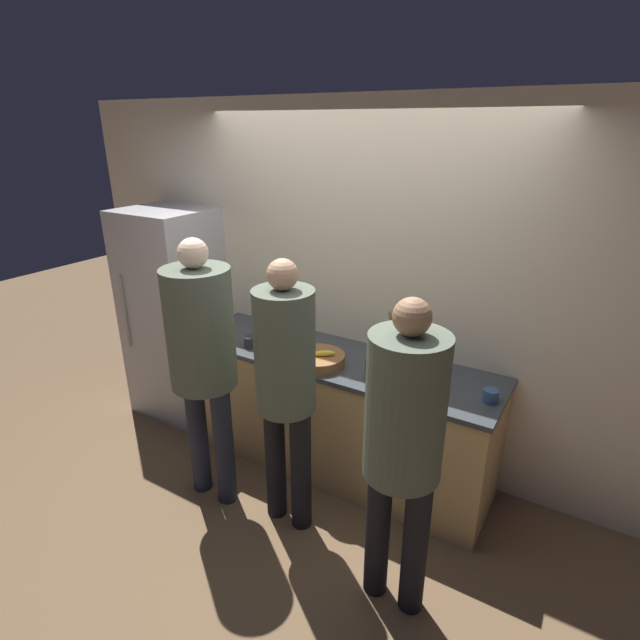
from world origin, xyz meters
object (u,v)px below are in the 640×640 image
Objects in this scene: person_left at (202,347)px; cup_blue at (491,396)px; person_right at (404,434)px; utensil_crock at (391,343)px; bottle_green at (370,369)px; bottle_red at (428,382)px; cup_black at (251,342)px; person_center at (285,376)px; refrigerator at (175,314)px; bottle_dark at (418,361)px; fruit_bowl at (318,359)px.

person_left is 20.41× the size of cup_blue.
person_left reaches higher than person_right.
bottle_green is (0.04, -0.42, -0.00)m from utensil_crock.
bottle_red is (1.27, 0.56, -0.15)m from person_left.
person_right is 1.60m from cup_black.
person_right is 18.36× the size of cup_black.
person_center is at bearing -144.97° from bottle_red.
bottle_dark is (2.17, 0.03, 0.10)m from refrigerator.
refrigerator is at bearing 144.69° from person_left.
person_left is at bearing -83.53° from cup_black.
bottle_green is 0.96m from cup_black.
refrigerator reaches higher than bottle_red.
bottle_dark is 2.68× the size of cup_blue.
bottle_dark reaches higher than cup_blue.
utensil_crock is 3.32× the size of cup_black.
bottle_red is (0.38, 0.01, 0.01)m from bottle_green.
utensil_crock is (0.35, 0.42, 0.04)m from fruit_bowl.
bottle_green is 0.74m from cup_blue.
person_center is at bearing -36.48° from cup_black.
refrigerator is 0.99× the size of person_left.
bottle_dark reaches higher than bottle_red.
cup_black is (-0.06, 0.55, -0.19)m from person_left.
person_left reaches higher than utensil_crock.
cup_blue is (2.66, -0.07, 0.04)m from refrigerator.
person_left reaches higher than cup_blue.
refrigerator is 2.66m from cup_blue.
refrigerator reaches higher than bottle_green.
person_right is (1.39, -0.12, -0.07)m from person_left.
cup_black is at bearing 143.52° from person_center.
cup_blue is at bearing 5.38° from fruit_bowl.
utensil_crock is at bearing 7.17° from refrigerator.
person_right is 0.84m from bottle_green.
refrigerator is 2.32m from bottle_red.
utensil_crock is at bearing 135.46° from bottle_red.
person_right is (0.81, -0.19, 0.00)m from person_center.
person_right reaches higher than bottle_red.
person_left is 1.04× the size of person_center.
person_center is (1.62, -0.67, 0.16)m from refrigerator.
cup_blue is at bearing 29.60° from person_center.
bottle_dark is at bearing 0.91° from refrigerator.
person_center is at bearing -106.88° from utensil_crock.
bottle_green is (-0.50, 0.67, -0.08)m from person_right.
person_left is at bearing -145.68° from bottle_dark.
bottle_green reaches higher than cup_black.
cup_blue is (1.04, 0.59, -0.11)m from person_center.
bottle_red is 1.34m from cup_black.
fruit_bowl is 0.67m from bottle_dark.
person_center is 0.95m from utensil_crock.
person_left is 8.97× the size of bottle_red.
bottle_red is at bearing 99.83° from person_right.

